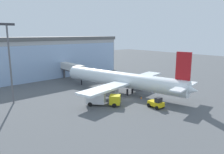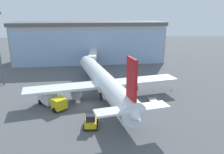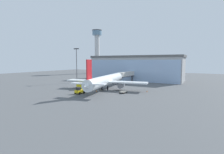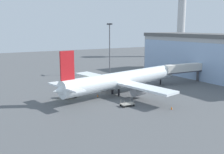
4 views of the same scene
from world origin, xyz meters
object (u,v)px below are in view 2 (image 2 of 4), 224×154
Objects in this scene: baggage_cart at (153,101)px; safety_cone_nose at (104,108)px; pushback_tug at (91,121)px; airplane at (103,81)px; safety_cone_wingtip at (171,89)px; jet_bridge at (93,56)px; catering_truck at (51,99)px.

baggage_cart is 5.19× the size of safety_cone_nose.
pushback_tug reaches higher than safety_cone_nose.
safety_cone_wingtip is at bearing -94.54° from airplane.
airplane is at bearing -9.16° from pushback_tug.
pushback_tug is 23.71m from safety_cone_wingtip.
safety_cone_wingtip is (18.31, 15.04, -0.70)m from pushback_tug.
baggage_cart is 0.87× the size of pushback_tug.
pushback_tug is (-0.53, -35.74, -3.21)m from jet_bridge.
jet_bridge is 25.33× the size of safety_cone_nose.
jet_bridge is at bearing 1.50° from pushback_tug.
baggage_cart is at bearing -53.30° from pushback_tug.
airplane reaches higher than catering_truck.
pushback_tug is at bearing 126.35° from baggage_cart.
safety_cone_nose is at bearing 103.66° from baggage_cart.
catering_truck is (-10.28, -4.27, -2.01)m from airplane.
safety_cone_nose is at bearing 36.42° from catering_truck.
airplane is at bearing 66.97° from baggage_cart.
safety_cone_nose is (-0.19, -6.53, -3.20)m from airplane.
baggage_cart is 10.04m from safety_cone_nose.
pushback_tug is 5.95× the size of safety_cone_wingtip.
safety_cone_nose is at bearing -151.33° from safety_cone_wingtip.
pushback_tug is (-12.26, -8.38, 0.47)m from baggage_cart.
airplane reaches higher than jet_bridge.
safety_cone_nose is (10.09, -2.26, -1.19)m from catering_truck.
baggage_cart is (11.73, -27.36, -3.68)m from jet_bridge.
jet_bridge is 4.88× the size of baggage_cart.
catering_truck is 11.53m from pushback_tug.
baggage_cart is at bearing -127.39° from airplane.
safety_cone_nose and safety_cone_wingtip have the same top height.
catering_truck reaches higher than baggage_cart.
safety_cone_nose is at bearing -174.12° from jet_bridge.
baggage_cart is 9.00m from safety_cone_wingtip.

